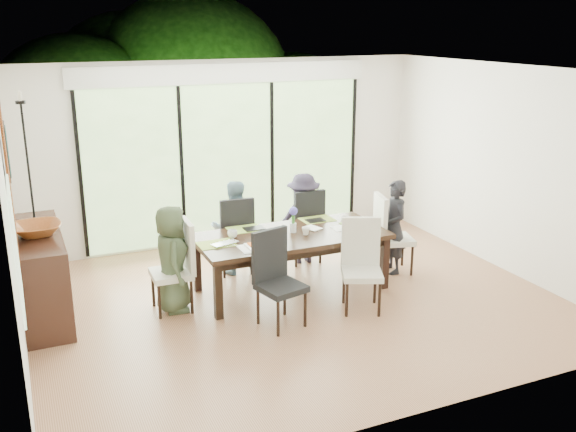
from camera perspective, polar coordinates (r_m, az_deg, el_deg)
name	(u,v)px	position (r m, az deg, el deg)	size (l,w,h in m)	color
floor	(296,302)	(7.73, 0.75, -7.65)	(6.00, 5.00, 0.01)	brown
ceiling	(297,70)	(7.05, 0.84, 12.83)	(6.00, 5.00, 0.01)	white
wall_back	(227,153)	(9.55, -5.47, 5.63)	(6.00, 0.02, 2.70)	white
wall_front	(428,267)	(5.20, 12.32, -4.42)	(6.00, 0.02, 2.70)	white
wall_left	(10,225)	(6.66, -23.51, -0.71)	(0.02, 5.00, 2.70)	beige
wall_right	(505,169)	(8.91, 18.75, 3.98)	(0.02, 5.00, 2.70)	white
glass_doors	(228,163)	(9.55, -5.37, 4.70)	(4.20, 0.02, 2.30)	#598C3F
blinds_header	(226,73)	(9.35, -5.57, 12.50)	(4.40, 0.06, 0.28)	white
mullion_a	(80,176)	(9.12, -17.98, 3.37)	(0.05, 0.04, 2.30)	black
mullion_b	(182,167)	(9.35, -9.43, 4.29)	(0.05, 0.04, 2.30)	black
mullion_c	(272,159)	(9.77, -1.44, 5.06)	(0.05, 0.04, 2.30)	black
mullion_d	(353,152)	(10.37, 5.77, 5.67)	(0.05, 0.04, 2.30)	black
side_window	(16,248)	(5.47, -23.05, -2.66)	(0.02, 0.90, 1.00)	#8CAD7F
deck	(212,226)	(10.73, -6.76, -0.88)	(6.00, 1.80, 0.10)	brown
rail_top	(197,180)	(11.31, -8.06, 3.15)	(6.00, 0.08, 0.06)	brown
foliage_left	(79,128)	(11.78, -18.11, 7.46)	(3.20, 3.20, 3.20)	#14380F
foliage_mid	(192,98)	(12.72, -8.54, 10.38)	(4.00, 4.00, 4.00)	#14380F
foliage_right	(294,125)	(12.64, 0.51, 8.05)	(2.80, 2.80, 2.80)	#14380F
foliage_far	(134,105)	(13.20, -13.57, 9.54)	(3.60, 3.60, 3.60)	#14380F
table_top	(291,236)	(7.82, 0.28, -1.80)	(2.32, 1.07, 0.06)	black
table_apron	(291,243)	(7.85, 0.28, -2.40)	(2.13, 0.87, 0.10)	black
table_leg_fl	(218,291)	(7.22, -6.23, -6.63)	(0.09, 0.09, 0.67)	black
table_leg_fr	(384,263)	(8.07, 8.57, -4.14)	(0.09, 0.09, 0.67)	black
table_leg_bl	(197,265)	(7.99, -8.11, -4.34)	(0.09, 0.09, 0.67)	black
table_leg_br	(351,242)	(8.76, 5.61, -2.31)	(0.09, 0.09, 0.67)	black
chair_left_end	(171,267)	(7.43, -10.39, -4.46)	(0.45, 0.45, 1.07)	silver
chair_right_end	(395,233)	(8.56, 9.50, -1.53)	(0.45, 0.45, 1.07)	silver
chair_far_left	(234,233)	(8.47, -4.84, -1.55)	(0.45, 0.45, 1.07)	black
chair_far_right	(303,224)	(8.82, 1.31, -0.73)	(0.45, 0.45, 1.07)	black
chair_near_left	(281,280)	(6.94, -0.59, -5.73)	(0.45, 0.45, 1.07)	black
chair_near_right	(362,267)	(7.36, 6.61, -4.49)	(0.45, 0.45, 1.07)	beige
person_left_end	(172,259)	(7.40, -10.27, -3.78)	(0.58, 0.37, 1.25)	#3C4B32
person_right_end	(394,227)	(8.52, 9.42, -0.96)	(0.58, 0.37, 1.25)	black
person_far_left	(234,227)	(8.42, -4.81, -1.00)	(0.58, 0.37, 1.25)	#7699AB
person_far_right	(303,218)	(8.78, 1.37, -0.20)	(0.58, 0.37, 1.25)	#272132
placemat_left	(216,244)	(7.50, -6.38, -2.49)	(0.43, 0.31, 0.01)	#8CA53A
placemat_right	(359,224)	(8.22, 6.34, -0.73)	(0.43, 0.31, 0.01)	#83AB3D
placemat_far_l	(245,229)	(8.00, -3.83, -1.15)	(0.43, 0.31, 0.01)	#92BC43
placemat_far_r	(317,219)	(8.38, 2.61, -0.30)	(0.43, 0.31, 0.01)	#8BA53B
placemat_paper	(258,247)	(7.35, -2.70, -2.80)	(0.43, 0.31, 0.01)	white
tablet_far_l	(254,228)	(7.99, -3.03, -1.11)	(0.25, 0.17, 0.01)	black
tablet_far_r	(315,220)	(8.31, 2.45, -0.39)	(0.23, 0.16, 0.01)	black
papers	(344,228)	(8.06, 4.98, -1.05)	(0.29, 0.21, 0.00)	white
platter_base	(258,246)	(7.35, -2.70, -2.69)	(0.25, 0.25, 0.02)	white
platter_snacks	(258,245)	(7.34, -2.70, -2.57)	(0.19, 0.19, 0.01)	orange
vase	(293,228)	(7.86, 0.47, -1.04)	(0.08, 0.08, 0.12)	silver
hyacinth_stems	(293,219)	(7.82, 0.47, -0.23)	(0.04, 0.04, 0.15)	#337226
hyacinth_blooms	(293,211)	(7.79, 0.47, 0.45)	(0.11, 0.11, 0.11)	#5951CB
laptop	(227,245)	(7.43, -5.41, -2.56)	(0.32, 0.21, 0.03)	silver
cup_a	(233,234)	(7.69, -4.95, -1.60)	(0.12, 0.12, 0.09)	white
cup_b	(306,231)	(7.77, 1.59, -1.36)	(0.10, 0.10, 0.09)	white
cup_c	(345,220)	(8.22, 5.10, -0.37)	(0.12, 0.12, 0.09)	white
book	(308,229)	(7.95, 1.78, -1.20)	(0.16, 0.22, 0.02)	white
sideboard	(42,274)	(7.75, -21.04, -4.80)	(0.49, 1.74, 0.98)	black
bowl	(37,229)	(7.47, -21.44, -1.11)	(0.52, 0.52, 0.13)	brown
candlestick_base	(35,222)	(7.92, -21.57, -0.47)	(0.11, 0.11, 0.04)	black
candlestick_shaft	(28,163)	(7.75, -22.12, 4.38)	(0.03, 0.03, 1.36)	black
candlestick_pan	(21,102)	(7.65, -22.68, 9.31)	(0.11, 0.11, 0.03)	black
candle	(20,96)	(7.64, -22.74, 9.80)	(0.04, 0.04, 0.11)	silver
tapestry	(9,179)	(6.96, -23.57, 2.99)	(0.02, 1.00, 1.50)	#943E15
art_frame	(6,151)	(8.23, -23.77, 5.28)	(0.03, 0.55, 0.65)	black
art_canvas	(8,151)	(8.23, -23.63, 5.30)	(0.01, 0.45, 0.55)	#17484A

